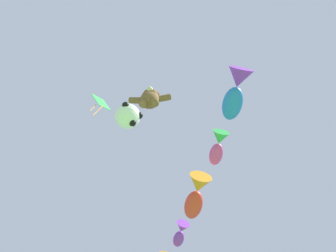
{
  "coord_description": "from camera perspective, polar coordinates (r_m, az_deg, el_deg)",
  "views": [
    {
      "loc": [
        0.12,
        0.57,
        0.87
      ],
      "look_at": [
        -0.18,
        3.97,
        11.13
      ],
      "focal_mm": 35.0,
      "sensor_mm": 36.0,
      "label": 1
    }
  ],
  "objects": [
    {
      "name": "teddy_bear_kite",
      "position": [
        12.83,
        -3.18,
        4.77
      ],
      "size": [
        1.67,
        0.74,
        1.7
      ],
      "color": "brown"
    },
    {
      "name": "soccer_ball_kite",
      "position": [
        11.21,
        -7.04,
        1.68
      ],
      "size": [
        0.97,
        0.97,
        0.9
      ],
      "color": "white"
    },
    {
      "name": "fish_kite_cobalt",
      "position": [
        14.48,
        11.71,
        6.02
      ],
      "size": [
        1.56,
        2.48,
        1.09
      ],
      "color": "blue"
    },
    {
      "name": "fish_kite_magenta",
      "position": [
        14.78,
        8.69,
        -3.47
      ],
      "size": [
        1.05,
        1.73,
        0.75
      ],
      "color": "#E53F9E"
    },
    {
      "name": "fish_kite_crimson",
      "position": [
        15.41,
        4.93,
        -11.8
      ],
      "size": [
        1.53,
        2.41,
        1.04
      ],
      "color": "red"
    },
    {
      "name": "fish_kite_violet",
      "position": [
        17.61,
        2.17,
        -18.16
      ],
      "size": [
        1.04,
        1.55,
        0.69
      ],
      "color": "purple"
    },
    {
      "name": "diamond_kite",
      "position": [
        16.06,
        -11.7,
        3.91
      ],
      "size": [
        0.86,
        0.96,
        3.18
      ],
      "color": "green"
    }
  ]
}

